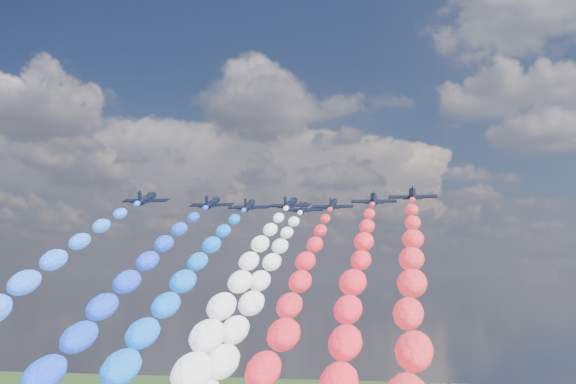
# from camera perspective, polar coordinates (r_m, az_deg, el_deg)

# --- Properties ---
(jet_0) EXTENTS (9.95, 13.20, 6.14)m
(jet_0) POSITION_cam_1_polar(r_m,az_deg,el_deg) (150.58, -11.09, -0.52)
(jet_0) COLOR black
(jet_1) EXTENTS (9.51, 12.89, 6.14)m
(jet_1) POSITION_cam_1_polar(r_m,az_deg,el_deg) (157.98, -6.00, -0.87)
(jet_1) COLOR black
(trail_1) EXTENTS (5.55, 110.58, 50.94)m
(trail_1) POSITION_cam_1_polar(r_m,az_deg,el_deg) (103.68, -15.32, -11.18)
(trail_1) COLOR blue
(jet_2) EXTENTS (9.87, 13.15, 6.14)m
(jet_2) POSITION_cam_1_polar(r_m,az_deg,el_deg) (162.77, -3.08, -1.06)
(jet_2) COLOR black
(trail_2) EXTENTS (5.55, 110.58, 50.94)m
(trail_2) POSITION_cam_1_polar(r_m,az_deg,el_deg) (107.28, -10.45, -11.13)
(trail_2) COLOR blue
(jet_3) EXTENTS (10.07, 13.29, 6.14)m
(jet_3) POSITION_cam_1_polar(r_m,az_deg,el_deg) (158.33, 0.18, -0.92)
(jet_3) COLOR black
(trail_3) EXTENTS (5.55, 110.58, 50.94)m
(trail_3) POSITION_cam_1_polar(r_m,az_deg,el_deg) (101.84, -5.67, -11.46)
(trail_3) COLOR white
(jet_4) EXTENTS (9.68, 13.02, 6.14)m
(jet_4) POSITION_cam_1_polar(r_m,az_deg,el_deg) (169.25, 1.24, -1.27)
(jet_4) COLOR black
(trail_4) EXTENTS (5.55, 110.58, 50.94)m
(trail_4) POSITION_cam_1_polar(r_m,az_deg,el_deg) (112.45, -3.48, -11.00)
(trail_4) COLOR white
(jet_5) EXTENTS (9.41, 12.82, 6.14)m
(jet_5) POSITION_cam_1_polar(r_m,az_deg,el_deg) (161.30, 3.55, -1.01)
(jet_5) COLOR black
(trail_5) EXTENTS (5.55, 110.58, 50.94)m
(trail_5) POSITION_cam_1_polar(r_m,az_deg,el_deg) (104.03, -0.21, -11.39)
(trail_5) COLOR red
(jet_6) EXTENTS (10.06, 13.28, 6.14)m
(jet_6) POSITION_cam_1_polar(r_m,az_deg,el_deg) (150.18, 6.79, -0.58)
(jet_6) COLOR black
(trail_6) EXTENTS (5.55, 110.58, 50.94)m
(trail_6) POSITION_cam_1_polar(r_m,az_deg,el_deg) (92.45, 4.70, -11.99)
(trail_6) COLOR red
(jet_7) EXTENTS (9.44, 12.84, 6.14)m
(jet_7) POSITION_cam_1_polar(r_m,az_deg,el_deg) (142.38, 9.81, -0.21)
(jet_7) COLOR black
(trail_7) EXTENTS (5.55, 110.58, 50.94)m
(trail_7) POSITION_cam_1_polar(r_m,az_deg,el_deg) (84.47, 9.70, -12.45)
(trail_7) COLOR red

